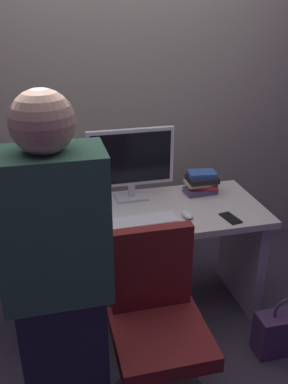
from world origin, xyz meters
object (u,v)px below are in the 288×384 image
(desk, at_px, (142,243))
(keyboard, at_px, (140,221))
(book_stack, at_px, (201,183))
(person_at_desk, at_px, (60,294))
(cell_phone, at_px, (230,218))
(mouse, at_px, (187,215))
(handbag, at_px, (284,331))
(monitor, at_px, (131,161))
(office_chair, at_px, (158,334))
(cup_near_keyboard, at_px, (70,221))

(desk, xyz_separation_m, keyboard, (-0.05, -0.14, 0.23))
(keyboard, bearing_deg, book_stack, 30.92)
(person_at_desk, height_order, cell_phone, person_at_desk)
(person_at_desk, relative_size, cell_phone, 11.38)
(mouse, bearing_deg, book_stack, 56.90)
(desk, height_order, handbag, desk)
(monitor, xyz_separation_m, keyboard, (-0.02, -0.33, -0.25))
(office_chair, distance_m, mouse, 0.72)
(keyboard, relative_size, handbag, 1.14)
(cup_near_keyboard, distance_m, handbag, 1.39)
(monitor, distance_m, keyboard, 0.42)
(office_chair, distance_m, keyboard, 0.64)
(handbag, bearing_deg, monitor, 135.40)
(cell_phone, bearing_deg, cup_near_keyboard, 163.34)
(keyboard, distance_m, mouse, 0.29)
(cell_phone, relative_size, handbag, 0.38)
(person_at_desk, bearing_deg, handbag, 12.28)
(desk, distance_m, keyboard, 0.28)
(keyboard, bearing_deg, cell_phone, -9.62)
(desk, xyz_separation_m, mouse, (0.24, -0.13, 0.24))
(desk, relative_size, cup_near_keyboard, 15.37)
(person_at_desk, relative_size, handbag, 4.34)
(cup_near_keyboard, relative_size, cell_phone, 0.67)
(desk, xyz_separation_m, book_stack, (0.44, 0.17, 0.30))
(cup_near_keyboard, bearing_deg, person_at_desk, -97.29)
(office_chair, bearing_deg, cell_phone, 40.24)
(handbag, bearing_deg, desk, 143.29)
(keyboard, height_order, cup_near_keyboard, cup_near_keyboard)
(office_chair, xyz_separation_m, cup_near_keyboard, (-0.35, 0.58, 0.36))
(keyboard, xyz_separation_m, mouse, (0.29, 0.00, 0.01))
(book_stack, relative_size, cell_phone, 1.57)
(person_at_desk, distance_m, keyboard, 0.83)
(keyboard, bearing_deg, office_chair, -95.70)
(mouse, relative_size, cup_near_keyboard, 1.03)
(desk, relative_size, cell_phone, 10.34)
(keyboard, bearing_deg, person_at_desk, -126.97)
(mouse, xyz_separation_m, book_stack, (0.20, 0.31, 0.06))
(office_chair, bearing_deg, monitor, 85.88)
(person_at_desk, relative_size, cup_near_keyboard, 16.92)
(cup_near_keyboard, distance_m, book_stack, 0.92)
(desk, bearing_deg, monitor, 96.59)
(cell_phone, xyz_separation_m, handbag, (0.24, -0.33, -0.61))
(cell_phone, height_order, handbag, cell_phone)
(office_chair, relative_size, handbag, 2.49)
(mouse, height_order, cup_near_keyboard, cup_near_keyboard)
(person_at_desk, distance_m, book_stack, 1.38)
(mouse, bearing_deg, handbag, -40.00)
(handbag, bearing_deg, person_at_desk, -167.72)
(monitor, xyz_separation_m, book_stack, (0.46, -0.02, -0.18))
(cup_near_keyboard, bearing_deg, keyboard, -3.83)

